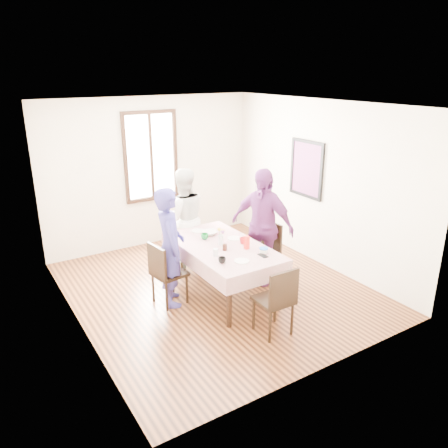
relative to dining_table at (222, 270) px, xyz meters
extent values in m
plane|color=black|center=(-0.01, 0.18, -0.38)|extent=(4.50, 4.50, 0.00)
plane|color=beige|center=(-0.01, 2.43, 0.98)|extent=(4.00, 0.00, 4.00)
plane|color=beige|center=(1.99, 0.18, 0.98)|extent=(0.00, 4.50, 4.50)
cube|color=black|center=(-0.01, 2.41, 1.27)|extent=(1.02, 0.06, 1.62)
cube|color=white|center=(-0.01, 2.42, 1.27)|extent=(0.90, 0.02, 1.50)
cube|color=red|center=(1.97, 0.48, 1.18)|extent=(0.04, 0.76, 0.96)
cube|color=black|center=(0.00, 0.00, 0.00)|extent=(0.92, 1.74, 0.75)
cube|color=#5C0716|center=(0.00, 0.00, 0.38)|extent=(1.04, 1.86, 0.01)
cube|color=black|center=(-0.77, 0.16, 0.08)|extent=(0.48, 0.48, 0.91)
cube|color=black|center=(0.77, 0.05, 0.08)|extent=(0.47, 0.47, 0.91)
cube|color=black|center=(0.00, 1.20, 0.08)|extent=(0.45, 0.45, 0.91)
cube|color=black|center=(0.00, -1.20, 0.08)|extent=(0.42, 0.42, 0.91)
imported|color=navy|center=(-0.74, 0.16, 0.46)|extent=(0.55, 0.70, 1.68)
imported|color=beige|center=(0.00, 1.17, 0.45)|extent=(0.93, 0.80, 1.66)
imported|color=#6A2B6B|center=(0.74, 0.05, 0.52)|extent=(0.82, 1.13, 1.79)
imported|color=black|center=(-0.32, -0.51, 0.43)|extent=(0.12, 0.12, 0.08)
imported|color=red|center=(0.28, -0.11, 0.43)|extent=(0.14, 0.14, 0.09)
imported|color=#0C7226|center=(-0.09, 0.34, 0.43)|extent=(0.14, 0.14, 0.09)
imported|color=white|center=(0.07, 0.47, 0.41)|extent=(0.23, 0.23, 0.06)
cube|color=red|center=(0.22, -0.29, 0.48)|extent=(0.06, 0.06, 0.19)
cylinder|color=white|center=(0.34, -0.52, 0.42)|extent=(0.11, 0.11, 0.06)
cylinder|color=black|center=(-0.06, -0.17, 0.43)|extent=(0.06, 0.06, 0.09)
cylinder|color=silver|center=(-0.27, -0.27, 0.44)|extent=(0.07, 0.07, 0.10)
cube|color=black|center=(0.27, -0.61, 0.39)|extent=(0.08, 0.16, 0.01)
cylinder|color=silver|center=(0.00, 0.03, 0.46)|extent=(0.07, 0.07, 0.14)
cylinder|color=white|center=(0.29, 0.12, 0.39)|extent=(0.20, 0.20, 0.01)
cylinder|color=white|center=(-0.01, 0.69, 0.39)|extent=(0.20, 0.20, 0.01)
cylinder|color=white|center=(-0.07, -0.60, 0.39)|extent=(0.20, 0.20, 0.01)
cylinder|color=blue|center=(0.34, -0.52, 0.45)|extent=(0.12, 0.12, 0.01)
camera|label=1|loc=(-3.06, -4.93, 2.77)|focal=35.27mm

